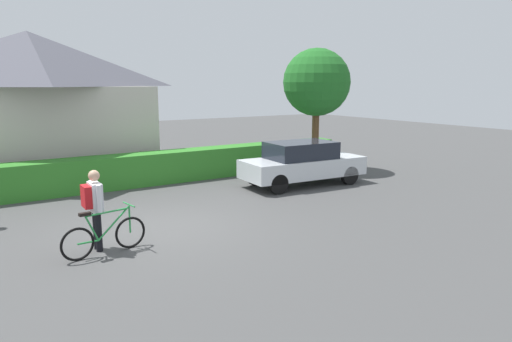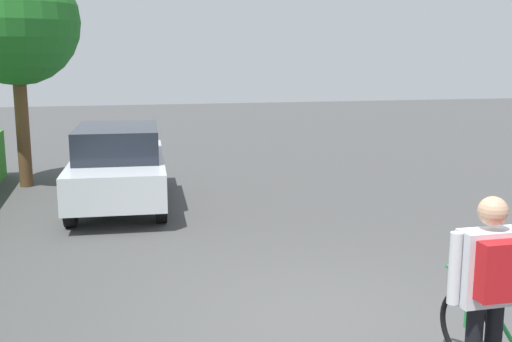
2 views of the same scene
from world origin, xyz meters
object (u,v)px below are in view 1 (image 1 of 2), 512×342
Objects in this scene: bicycle at (105,236)px; tree_kerbside at (317,83)px; parked_car_near at (302,163)px; person_rider at (94,202)px.

tree_kerbside is (9.38, 4.80, 2.97)m from bicycle.
bicycle is (-7.27, -2.92, -0.38)m from parked_car_near.
tree_kerbside reaches higher than parked_car_near.
parked_car_near is 2.43× the size of bicycle.
parked_car_near is 0.91× the size of tree_kerbside.
parked_car_near is 3.84m from tree_kerbside.
bicycle is 1.05× the size of person_rider.
parked_car_near is at bearing 21.89° from bicycle.
person_rider is 10.74m from tree_kerbside.
person_rider reaches higher than parked_car_near.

